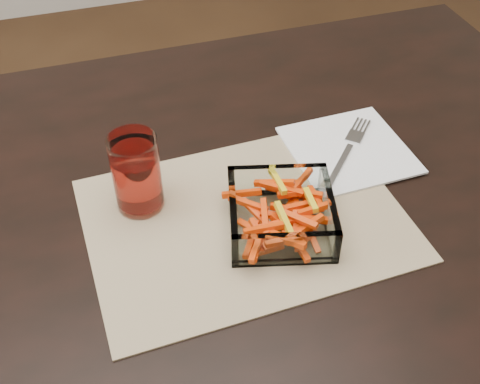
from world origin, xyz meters
name	(u,v)px	position (x,y,z in m)	size (l,w,h in m)	color
dining_table	(138,253)	(0.00, 0.00, 0.66)	(1.60, 0.90, 0.75)	black
placemat	(245,219)	(0.16, -0.06, 0.75)	(0.45, 0.33, 0.00)	tan
glass_bowl	(281,216)	(0.20, -0.09, 0.78)	(0.18, 0.18, 0.06)	white
tumbler	(137,176)	(0.02, 0.01, 0.81)	(0.07, 0.07, 0.12)	white
napkin	(349,150)	(0.36, 0.03, 0.76)	(0.18, 0.18, 0.00)	white
fork	(348,149)	(0.36, 0.03, 0.76)	(0.14, 0.15, 0.00)	silver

